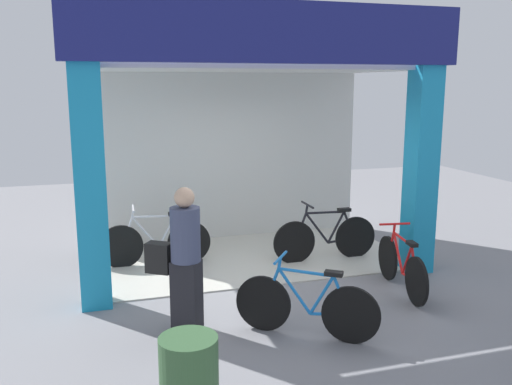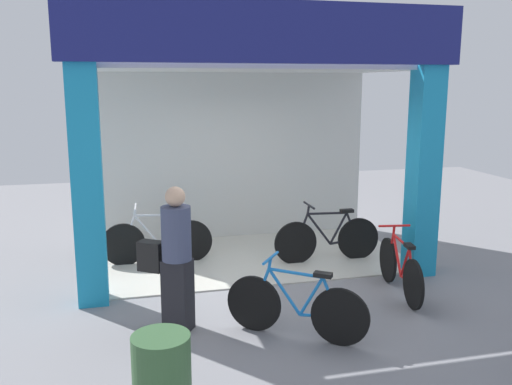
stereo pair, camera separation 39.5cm
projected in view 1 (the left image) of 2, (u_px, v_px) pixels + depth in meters
name	position (u px, v px, depth m)	size (l,w,h in m)	color
ground_plane	(270.00, 286.00, 7.36)	(17.55, 17.55, 0.00)	gray
shop_facade	(243.00, 133.00, 8.20)	(4.98, 2.84, 3.61)	beige
bicycle_inside_0	(156.00, 242.00, 8.13)	(1.63, 0.45, 0.89)	black
bicycle_inside_1	(326.00, 237.00, 8.36)	(1.64, 0.45, 0.90)	black
bicycle_parked_0	(401.00, 266.00, 7.12)	(0.42, 1.52, 0.84)	black
bicycle_parked_1	(306.00, 306.00, 5.84)	(1.29, 0.95, 0.86)	black
pedestrian_1	(183.00, 259.00, 5.88)	(0.64, 0.54, 1.59)	black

